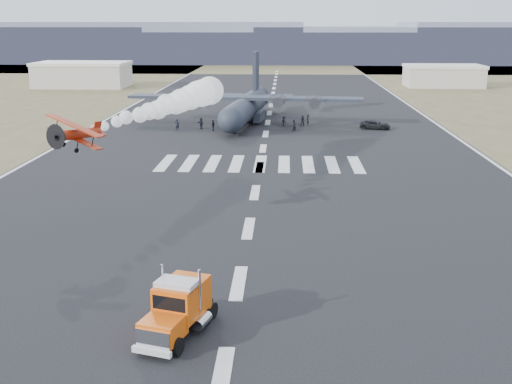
# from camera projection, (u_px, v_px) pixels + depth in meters

# --- Properties ---
(ground) EXTENTS (500.00, 500.00, 0.00)m
(ground) POSITION_uv_depth(u_px,v_px,m) (222.00, 377.00, 32.31)
(ground) COLOR black
(ground) RESTS_ON ground
(scrub_far) EXTENTS (500.00, 80.00, 0.00)m
(scrub_far) POSITION_uv_depth(u_px,v_px,m) (278.00, 66.00, 254.30)
(scrub_far) COLOR brown
(scrub_far) RESTS_ON ground
(runway_markings) EXTENTS (60.00, 260.00, 0.01)m
(runway_markings) POSITION_uv_depth(u_px,v_px,m) (263.00, 148.00, 90.22)
(runway_markings) COLOR silver
(runway_markings) RESTS_ON ground
(ridge_seg_c) EXTENTS (150.00, 50.00, 17.00)m
(ridge_seg_c) POSITION_uv_depth(u_px,v_px,m) (132.00, 42.00, 283.91)
(ridge_seg_c) COLOR slate
(ridge_seg_c) RESTS_ON ground
(ridge_seg_d) EXTENTS (150.00, 50.00, 13.00)m
(ridge_seg_d) POSITION_uv_depth(u_px,v_px,m) (279.00, 47.00, 281.58)
(ridge_seg_d) COLOR slate
(ridge_seg_d) RESTS_ON ground
(ridge_seg_e) EXTENTS (150.00, 50.00, 15.00)m
(ridge_seg_e) POSITION_uv_depth(u_px,v_px,m) (428.00, 45.00, 278.47)
(ridge_seg_e) COLOR slate
(ridge_seg_e) RESTS_ON ground
(hangar_left) EXTENTS (24.50, 14.50, 6.70)m
(hangar_left) POSITION_uv_depth(u_px,v_px,m) (82.00, 74.00, 173.66)
(hangar_left) COLOR #ACA599
(hangar_left) RESTS_ON ground
(hangar_right) EXTENTS (20.50, 12.50, 5.90)m
(hangar_right) POSITION_uv_depth(u_px,v_px,m) (443.00, 76.00, 174.29)
(hangar_right) COLOR #ACA599
(hangar_right) RESTS_ON ground
(semi_truck) EXTENTS (4.07, 7.41, 3.26)m
(semi_truck) POSITION_uv_depth(u_px,v_px,m) (178.00, 307.00, 36.44)
(semi_truck) COLOR black
(semi_truck) RESTS_ON ground
(aerobatic_biplane) EXTENTS (5.66, 5.35, 2.89)m
(aerobatic_biplane) POSITION_uv_depth(u_px,v_px,m) (77.00, 134.00, 53.00)
(aerobatic_biplane) COLOR #A52C0B
(smoke_trail) EXTENTS (8.84, 30.37, 3.63)m
(smoke_trail) POSITION_uv_depth(u_px,v_px,m) (190.00, 97.00, 76.56)
(smoke_trail) COLOR white
(transport_aircraft) EXTENTS (40.82, 33.53, 11.77)m
(transport_aircraft) POSITION_uv_depth(u_px,v_px,m) (246.00, 105.00, 112.87)
(transport_aircraft) COLOR #202130
(transport_aircraft) RESTS_ON ground
(support_vehicle) EXTENTS (5.44, 3.42, 1.40)m
(support_vehicle) POSITION_uv_depth(u_px,v_px,m) (375.00, 125.00, 106.35)
(support_vehicle) COLOR black
(support_vehicle) RESTS_ON ground
(crew_a) EXTENTS (0.78, 0.84, 1.83)m
(crew_a) POSITION_uv_depth(u_px,v_px,m) (308.00, 120.00, 109.89)
(crew_a) COLOR black
(crew_a) RESTS_ON ground
(crew_b) EXTENTS (1.03, 1.00, 1.83)m
(crew_b) POSITION_uv_depth(u_px,v_px,m) (294.00, 125.00, 104.44)
(crew_b) COLOR black
(crew_b) RESTS_ON ground
(crew_c) EXTENTS (1.08, 1.13, 1.66)m
(crew_c) POSITION_uv_depth(u_px,v_px,m) (284.00, 121.00, 109.49)
(crew_c) COLOR black
(crew_c) RESTS_ON ground
(crew_d) EXTENTS (0.82, 1.18, 1.82)m
(crew_d) POSITION_uv_depth(u_px,v_px,m) (213.00, 125.00, 104.63)
(crew_d) COLOR black
(crew_d) RESTS_ON ground
(crew_e) EXTENTS (0.98, 0.78, 1.74)m
(crew_e) POSITION_uv_depth(u_px,v_px,m) (230.00, 125.00, 104.88)
(crew_e) COLOR black
(crew_e) RESTS_ON ground
(crew_f) EXTENTS (1.54, 1.72, 1.89)m
(crew_f) POSITION_uv_depth(u_px,v_px,m) (201.00, 123.00, 106.31)
(crew_f) COLOR black
(crew_f) RESTS_ON ground
(crew_g) EXTENTS (0.68, 0.56, 1.87)m
(crew_g) POSITION_uv_depth(u_px,v_px,m) (177.00, 125.00, 105.07)
(crew_g) COLOR black
(crew_g) RESTS_ON ground
(crew_h) EXTENTS (0.97, 0.74, 1.77)m
(crew_h) POSITION_uv_depth(u_px,v_px,m) (303.00, 121.00, 109.59)
(crew_h) COLOR black
(crew_h) RESTS_ON ground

